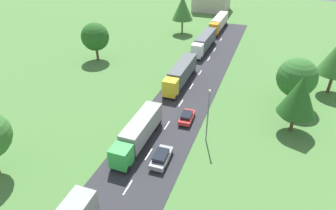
% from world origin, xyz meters
% --- Properties ---
extents(road, '(10.00, 140.00, 0.06)m').
position_xyz_m(road, '(0.00, 24.50, 0.03)').
color(road, '#2B2B30').
rests_on(road, ground).
extents(truck_second, '(2.51, 12.16, 3.53)m').
position_xyz_m(truck_second, '(-2.16, 31.13, 2.09)').
color(truck_second, green).
rests_on(truck_second, road).
extents(truck_third, '(2.52, 13.76, 3.74)m').
position_xyz_m(truck_third, '(-2.35, 50.84, 2.21)').
color(truck_third, yellow).
rests_on(truck_third, road).
extents(truck_fourth, '(2.80, 13.99, 3.76)m').
position_xyz_m(truck_fourth, '(-2.45, 69.55, 2.23)').
color(truck_fourth, white).
rests_on(truck_fourth, road).
extents(truck_fifth, '(2.61, 14.69, 3.64)m').
position_xyz_m(truck_fifth, '(-2.48, 87.11, 2.18)').
color(truck_fifth, orange).
rests_on(truck_fifth, road).
extents(car_third, '(2.02, 4.48, 1.58)m').
position_xyz_m(car_third, '(2.16, 28.61, 0.88)').
color(car_third, gray).
rests_on(car_third, road).
extents(car_fourth, '(2.00, 4.14, 1.45)m').
position_xyz_m(car_fourth, '(2.52, 38.78, 0.82)').
color(car_fourth, red).
rests_on(car_fourth, road).
extents(lamppost_second, '(0.36, 0.36, 8.24)m').
position_xyz_m(lamppost_second, '(6.48, 35.19, 4.60)').
color(lamppost_second, slate).
rests_on(lamppost_second, ground).
extents(tree_oak, '(6.49, 6.49, 8.33)m').
position_xyz_m(tree_oak, '(17.81, 49.88, 5.08)').
color(tree_oak, '#513823').
rests_on(tree_oak, ground).
extents(tree_birch, '(6.08, 6.08, 8.44)m').
position_xyz_m(tree_birch, '(-23.73, 55.61, 5.39)').
color(tree_birch, '#513823').
rests_on(tree_birch, ground).
extents(tree_maple, '(5.71, 5.71, 10.18)m').
position_xyz_m(tree_maple, '(-11.46, 80.38, 7.02)').
color(tree_maple, '#513823').
rests_on(tree_maple, ground).
extents(tree_ash, '(5.35, 5.35, 9.08)m').
position_xyz_m(tree_ash, '(17.88, 41.73, 6.12)').
color(tree_ash, '#513823').
rests_on(tree_ash, ground).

